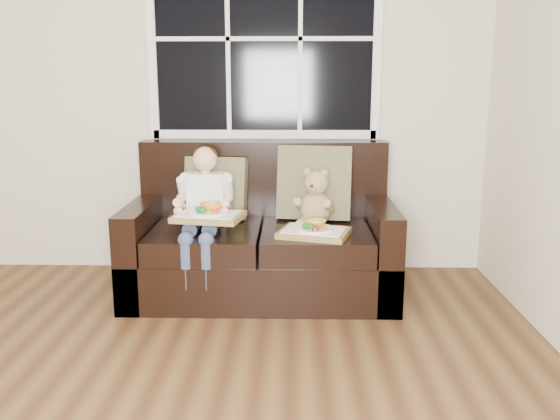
{
  "coord_description": "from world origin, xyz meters",
  "views": [
    {
      "loc": [
        0.87,
        -1.76,
        1.38
      ],
      "look_at": [
        0.79,
        1.85,
        0.58
      ],
      "focal_mm": 38.0,
      "sensor_mm": 36.0,
      "label": 1
    }
  ],
  "objects_px": {
    "tray_left": "(209,214)",
    "tray_right": "(314,231)",
    "loveseat": "(262,244)",
    "child": "(204,201)",
    "teddy_bear": "(316,201)"
  },
  "relations": [
    {
      "from": "tray_right",
      "to": "tray_left",
      "type": "bearing_deg",
      "value": -164.99
    },
    {
      "from": "child",
      "to": "teddy_bear",
      "type": "bearing_deg",
      "value": 10.19
    },
    {
      "from": "loveseat",
      "to": "child",
      "type": "relative_size",
      "value": 2.17
    },
    {
      "from": "tray_left",
      "to": "tray_right",
      "type": "distance_m",
      "value": 0.65
    },
    {
      "from": "tray_right",
      "to": "loveseat",
      "type": "bearing_deg",
      "value": 154.66
    },
    {
      "from": "child",
      "to": "teddy_bear",
      "type": "xyz_separation_m",
      "value": [
        0.71,
        0.13,
        -0.02
      ]
    },
    {
      "from": "loveseat",
      "to": "tray_right",
      "type": "xyz_separation_m",
      "value": [
        0.33,
        -0.3,
        0.17
      ]
    },
    {
      "from": "tray_left",
      "to": "tray_right",
      "type": "height_order",
      "value": "tray_left"
    },
    {
      "from": "loveseat",
      "to": "tray_right",
      "type": "bearing_deg",
      "value": -41.52
    },
    {
      "from": "loveseat",
      "to": "teddy_bear",
      "type": "distance_m",
      "value": 0.46
    },
    {
      "from": "child",
      "to": "loveseat",
      "type": "bearing_deg",
      "value": 17.8
    },
    {
      "from": "teddy_bear",
      "to": "child",
      "type": "bearing_deg",
      "value": -152.33
    },
    {
      "from": "loveseat",
      "to": "tray_right",
      "type": "distance_m",
      "value": 0.48
    },
    {
      "from": "tray_left",
      "to": "tray_right",
      "type": "bearing_deg",
      "value": 9.24
    },
    {
      "from": "child",
      "to": "tray_right",
      "type": "relative_size",
      "value": 1.65
    }
  ]
}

